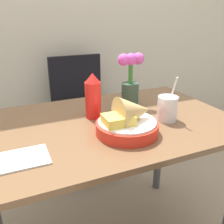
{
  "coord_description": "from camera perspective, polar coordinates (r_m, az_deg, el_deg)",
  "views": [
    {
      "loc": [
        -0.37,
        -0.94,
        1.2
      ],
      "look_at": [
        0.02,
        -0.04,
        0.81
      ],
      "focal_mm": 40.0,
      "sensor_mm": 36.0,
      "label": 1
    }
  ],
  "objects": [
    {
      "name": "ketchup_bottle",
      "position": [
        1.13,
        -4.37,
        3.59
      ],
      "size": [
        0.07,
        0.07,
        0.21
      ],
      "color": "red",
      "rests_on": "dining_table"
    },
    {
      "name": "dining_table",
      "position": [
        1.15,
        -1.87,
        -7.23
      ],
      "size": [
        1.18,
        0.74,
        0.75
      ],
      "color": "brown",
      "rests_on": "ground_plane"
    },
    {
      "name": "drink_cup",
      "position": [
        1.14,
        12.52,
        0.64
      ],
      "size": [
        0.09,
        0.09,
        0.2
      ],
      "color": "silver",
      "rests_on": "dining_table"
    },
    {
      "name": "chair_far_window",
      "position": [
        1.93,
        -7.3,
        1.44
      ],
      "size": [
        0.4,
        0.4,
        0.9
      ],
      "color": "black",
      "rests_on": "ground_plane"
    },
    {
      "name": "napkin",
      "position": [
        0.89,
        -19.7,
        -10.0
      ],
      "size": [
        0.17,
        0.13,
        0.01
      ],
      "color": "white",
      "rests_on": "dining_table"
    },
    {
      "name": "food_basket",
      "position": [
        0.99,
        4.01,
        -1.94
      ],
      "size": [
        0.25,
        0.25,
        0.16
      ],
      "color": "red",
      "rests_on": "dining_table"
    },
    {
      "name": "flower_vase",
      "position": [
        1.26,
        4.22,
        7.08
      ],
      "size": [
        0.14,
        0.09,
        0.27
      ],
      "color": "#2D4738",
      "rests_on": "dining_table"
    }
  ]
}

